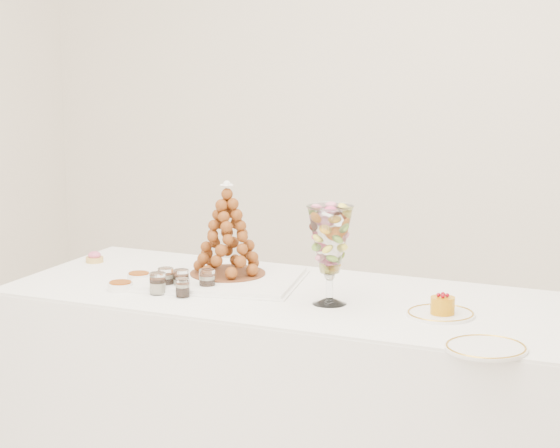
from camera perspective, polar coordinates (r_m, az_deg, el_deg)
The scene contains 15 objects.
buffet_table at distance 3.75m, azimuth 0.84°, elevation -9.17°, with size 1.98×0.87×0.74m.
lace_tray at distance 3.80m, azimuth -3.30°, elevation -2.89°, with size 0.55×0.41×0.02m, color white.
macaron_vase at distance 3.47m, azimuth 2.62°, elevation -0.88°, with size 0.15×0.15×0.32m.
cake_plate at distance 3.41m, azimuth 8.39°, elevation -4.68°, with size 0.21×0.21×0.01m, color white.
spare_plate at distance 3.10m, azimuth 10.71°, elevation -6.39°, with size 0.23×0.23×0.01m, color white.
pink_tart at distance 4.15m, azimuth -9.67°, elevation -1.74°, with size 0.07×0.07×0.04m.
verrine_a at distance 3.71m, azimuth -5.99°, elevation -2.85°, with size 0.05×0.05×0.07m, color white.
verrine_b at distance 3.70m, azimuth -5.19°, elevation -2.92°, with size 0.05×0.05×0.07m, color white.
verrine_c at distance 3.68m, azimuth -3.83°, elevation -2.94°, with size 0.05×0.05×0.07m, color white.
verrine_d at distance 3.65m, azimuth -6.41°, elevation -3.10°, with size 0.05×0.05×0.07m, color white.
verrine_e at distance 3.60m, azimuth -5.11°, elevation -3.33°, with size 0.05×0.05×0.06m, color white.
ramekin_back at distance 3.84m, azimuth -7.38°, elevation -2.77°, with size 0.08×0.08×0.03m, color white.
ramekin_front at distance 3.72m, azimuth -8.34°, elevation -3.25°, with size 0.08×0.08×0.03m, color white.
croquembouche at distance 3.80m, azimuth -2.77°, elevation -0.27°, with size 0.28×0.28×0.33m.
mousse_cake at distance 3.40m, azimuth 8.49°, elevation -4.21°, with size 0.08×0.08×0.07m.
Camera 1 is at (1.52, -2.85, 1.66)m, focal length 70.00 mm.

